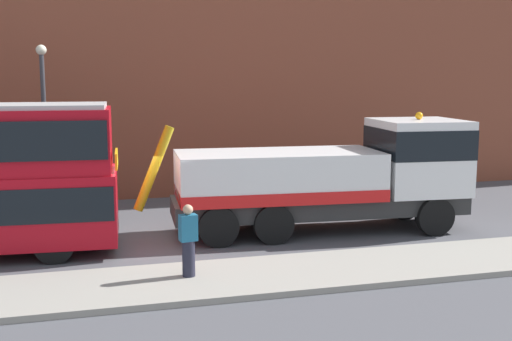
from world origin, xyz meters
name	(u,v)px	position (x,y,z in m)	size (l,w,h in m)	color
ground_plane	(146,242)	(0.00, 0.00, 0.00)	(120.00, 120.00, 0.00)	#4C4C51
near_kerb	(164,284)	(0.00, -4.20, 0.07)	(60.00, 2.80, 0.15)	gray
recovery_tow_truck	(335,175)	(5.78, -0.25, 1.76)	(10.21, 3.22, 3.67)	#2D2D2D
pedestrian_bystander	(188,241)	(0.62, -3.97, 0.99)	(0.44, 0.34, 1.71)	#232333
street_lamp	(44,114)	(-2.91, 4.99, 3.47)	(0.36, 0.36, 5.83)	#38383D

